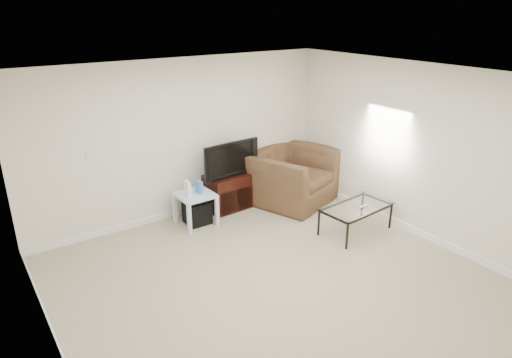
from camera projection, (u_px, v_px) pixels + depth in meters
floor at (278, 284)px, 5.61m from camera, size 5.00×5.00×0.00m
ceiling at (282, 79)px, 4.71m from camera, size 5.00×5.00×0.00m
wall_back at (182, 140)px, 7.08m from camera, size 5.00×0.02×2.50m
wall_left at (44, 255)px, 3.84m from camera, size 0.02×5.00×2.50m
wall_right at (419, 152)px, 6.48m from camera, size 0.02×5.00×2.50m
plate_back at (91, 156)px, 6.33m from camera, size 0.12×0.02×0.12m
plate_right_switch at (339, 129)px, 7.71m from camera, size 0.02×0.09×0.13m
plate_right_outlet at (348, 186)px, 7.82m from camera, size 0.02×0.08×0.12m
tv_stand at (228, 191)px, 7.61m from camera, size 0.75×0.54×0.60m
dvd_player at (229, 181)px, 7.51m from camera, size 0.45×0.33×0.06m
television at (228, 158)px, 7.37m from camera, size 0.96×0.25×0.59m
side_table at (196, 209)px, 7.07m from camera, size 0.54×0.54×0.51m
subwoofer at (197, 212)px, 7.13m from camera, size 0.36×0.36×0.36m
game_console at (188, 189)px, 6.85m from camera, size 0.07×0.17×0.23m
game_case at (199, 187)px, 6.96m from camera, size 0.06×0.15×0.20m
recliner at (293, 168)px, 7.80m from camera, size 1.60×1.30×1.20m
coffee_table at (355, 219)px, 6.84m from camera, size 1.14×0.70×0.43m
remote at (364, 206)px, 6.71m from camera, size 0.17×0.06×0.02m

